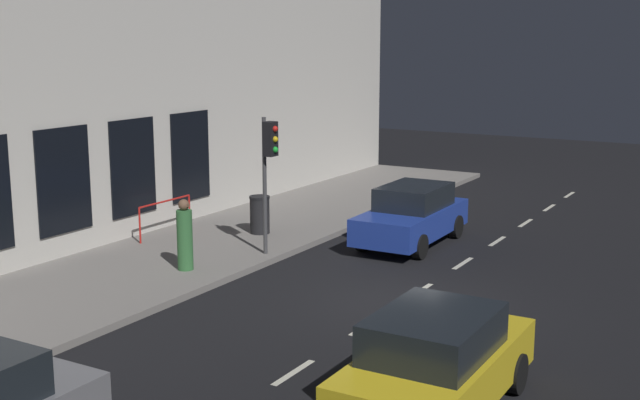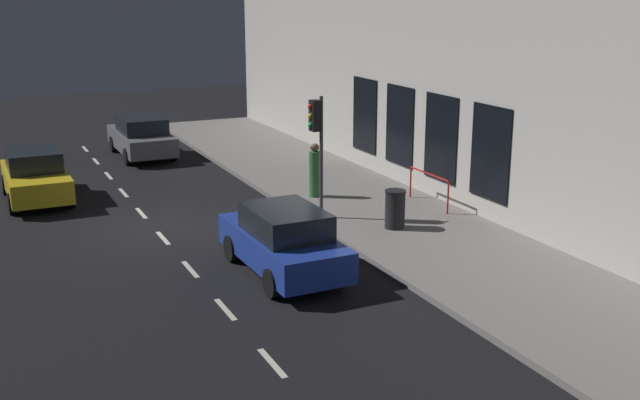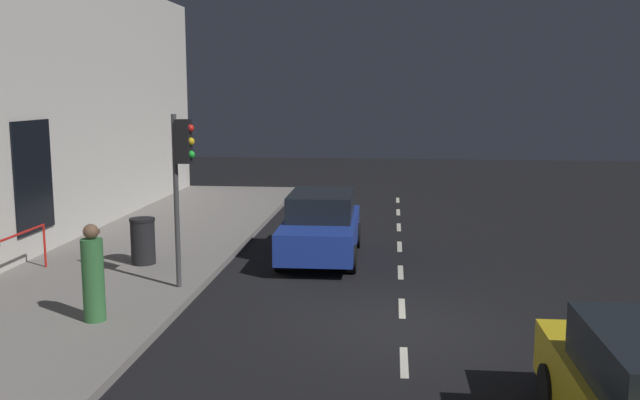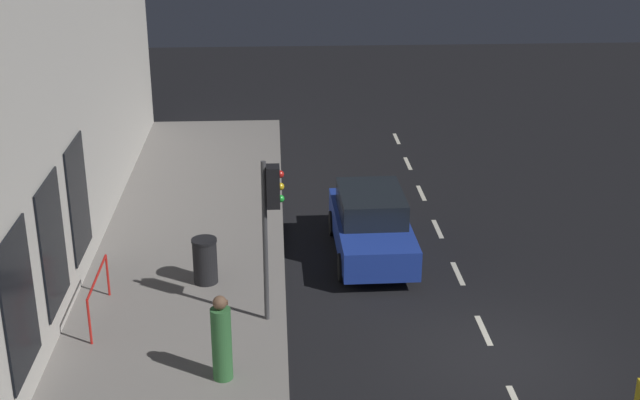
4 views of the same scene
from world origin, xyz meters
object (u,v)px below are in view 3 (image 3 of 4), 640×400
object	(u,v)px
traffic_light	(182,160)
pedestrian_0	(93,276)
trash_bin	(143,241)
parked_car_0	(321,226)

from	to	relation	value
traffic_light	pedestrian_0	distance (m)	2.92
pedestrian_0	trash_bin	world-z (taller)	pedestrian_0
parked_car_0	trash_bin	bearing A→B (deg)	21.10
traffic_light	trash_bin	distance (m)	3.05
traffic_light	parked_car_0	world-z (taller)	traffic_light
parked_car_0	traffic_light	bearing A→B (deg)	53.53
pedestrian_0	trash_bin	size ratio (longest dim) A/B	1.60
parked_car_0	pedestrian_0	bearing A→B (deg)	57.97
parked_car_0	pedestrian_0	size ratio (longest dim) A/B	2.49
trash_bin	traffic_light	bearing A→B (deg)	130.87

